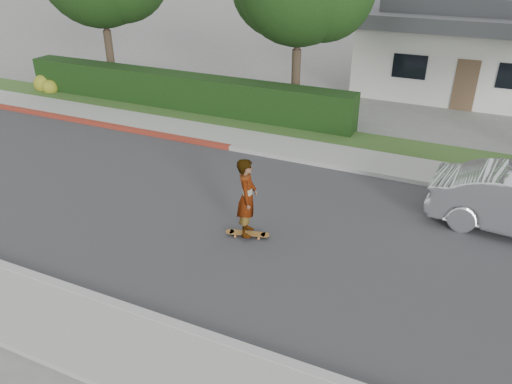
# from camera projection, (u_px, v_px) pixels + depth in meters

# --- Properties ---
(ground) EXTENTS (120.00, 120.00, 0.00)m
(ground) POSITION_uv_depth(u_px,v_px,m) (133.00, 194.00, 14.18)
(ground) COLOR slate
(ground) RESTS_ON ground
(road) EXTENTS (60.00, 8.00, 0.01)m
(road) POSITION_uv_depth(u_px,v_px,m) (133.00, 194.00, 14.18)
(road) COLOR #2D2D30
(road) RESTS_ON ground
(curb_near) EXTENTS (60.00, 0.20, 0.15)m
(curb_near) POSITION_uv_depth(u_px,v_px,m) (16.00, 271.00, 10.84)
(curb_near) COLOR #9E9E99
(curb_near) RESTS_ON ground
(curb_far) EXTENTS (60.00, 0.20, 0.15)m
(curb_far) POSITION_uv_depth(u_px,v_px,m) (205.00, 143.00, 17.45)
(curb_far) COLOR #9E9E99
(curb_far) RESTS_ON ground
(curb_red_section) EXTENTS (12.00, 0.21, 0.15)m
(curb_red_section) POSITION_uv_depth(u_px,v_px,m) (93.00, 123.00, 19.30)
(curb_red_section) COLOR maroon
(curb_red_section) RESTS_ON ground
(sidewalk_far) EXTENTS (60.00, 1.60, 0.12)m
(sidewalk_far) POSITION_uv_depth(u_px,v_px,m) (217.00, 135.00, 18.18)
(sidewalk_far) COLOR gray
(sidewalk_far) RESTS_ON ground
(planting_strip) EXTENTS (60.00, 1.60, 0.10)m
(planting_strip) POSITION_uv_depth(u_px,v_px,m) (237.00, 122.00, 19.47)
(planting_strip) COLOR #2D4C1E
(planting_strip) RESTS_ON ground
(hedge) EXTENTS (15.00, 1.00, 1.50)m
(hedge) POSITION_uv_depth(u_px,v_px,m) (179.00, 91.00, 20.75)
(hedge) COLOR black
(hedge) RESTS_ON ground
(flowering_shrub) EXTENTS (1.40, 1.00, 0.90)m
(flowering_shrub) POSITION_uv_depth(u_px,v_px,m) (46.00, 85.00, 23.17)
(flowering_shrub) COLOR #2D4C19
(flowering_shrub) RESTS_ON ground
(house) EXTENTS (10.60, 8.60, 4.30)m
(house) POSITION_uv_depth(u_px,v_px,m) (481.00, 42.00, 23.14)
(house) COLOR beige
(house) RESTS_ON ground
(skateboard) EXTENTS (1.10, 0.49, 0.10)m
(skateboard) POSITION_uv_depth(u_px,v_px,m) (247.00, 233.00, 12.16)
(skateboard) COLOR #C06D34
(skateboard) RESTS_ON ground
(skateboarder) EXTENTS (0.67, 0.83, 1.96)m
(skateboarder) POSITION_uv_depth(u_px,v_px,m) (247.00, 197.00, 11.70)
(skateboarder) COLOR white
(skateboarder) RESTS_ON skateboard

